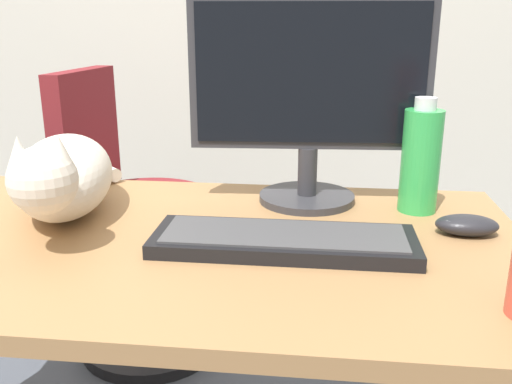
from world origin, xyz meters
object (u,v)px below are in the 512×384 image
object	(u,v)px
monitor	(310,93)
computer_mouse	(467,225)
water_bottle	(421,160)
keyboard	(284,241)
office_chair	(131,233)
cat	(63,175)

from	to	relation	value
monitor	computer_mouse	distance (m)	0.39
computer_mouse	water_bottle	world-z (taller)	water_bottle
monitor	keyboard	distance (m)	0.34
computer_mouse	water_bottle	bearing A→B (deg)	118.46
office_chair	cat	bearing A→B (deg)	-79.62
cat	computer_mouse	xyz separation A→B (m)	(0.75, -0.02, -0.06)
computer_mouse	water_bottle	distance (m)	0.17
monitor	water_bottle	distance (m)	0.25
office_chair	keyboard	xyz separation A→B (m)	(0.56, -0.81, 0.33)
cat	water_bottle	size ratio (longest dim) A/B	2.62
office_chair	computer_mouse	size ratio (longest dim) A/B	8.65
office_chair	monitor	distance (m)	0.98
monitor	cat	world-z (taller)	monitor
keyboard	monitor	bearing A→B (deg)	83.11
keyboard	cat	size ratio (longest dim) A/B	0.74
monitor	keyboard	size ratio (longest dim) A/B	1.09
cat	keyboard	bearing A→B (deg)	-14.95
cat	computer_mouse	size ratio (longest dim) A/B	5.39
office_chair	computer_mouse	bearing A→B (deg)	-39.05
monitor	water_bottle	bearing A→B (deg)	-8.71
monitor	keyboard	world-z (taller)	monitor
monitor	water_bottle	xyz separation A→B (m)	(0.22, -0.03, -0.12)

